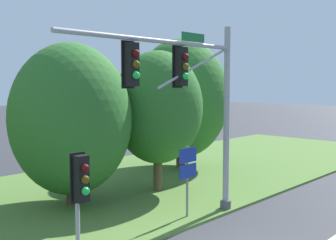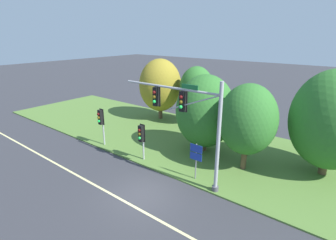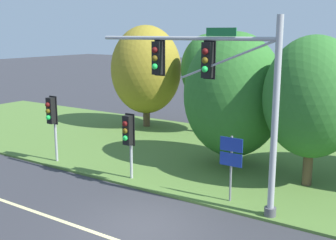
{
  "view_description": "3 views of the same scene",
  "coord_description": "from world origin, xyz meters",
  "px_view_note": "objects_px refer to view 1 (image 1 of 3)",
  "views": [
    {
      "loc": [
        -9.24,
        -6.0,
        4.69
      ],
      "look_at": [
        1.14,
        3.71,
        3.45
      ],
      "focal_mm": 45.0,
      "sensor_mm": 36.0,
      "label": 1
    },
    {
      "loc": [
        9.52,
        -9.61,
        9.06
      ],
      "look_at": [
        -0.7,
        3.31,
        3.62
      ],
      "focal_mm": 28.0,
      "sensor_mm": 36.0,
      "label": 2
    },
    {
      "loc": [
        7.72,
        -10.09,
        6.16
      ],
      "look_at": [
        -1.61,
        4.01,
        2.63
      ],
      "focal_mm": 45.0,
      "sensor_mm": 36.0,
      "label": 3
    }
  ],
  "objects_px": {
    "pedestrian_signal_near_kerb": "(81,184)",
    "route_sign_post": "(188,170)",
    "traffic_signal_mast": "(191,92)",
    "tree_mid_verge": "(158,107)",
    "tree_behind_signpost": "(71,119)",
    "tree_tall_centre": "(181,99)"
  },
  "relations": [
    {
      "from": "traffic_signal_mast",
      "to": "tree_behind_signpost",
      "type": "height_order",
      "value": "traffic_signal_mast"
    },
    {
      "from": "pedestrian_signal_near_kerb",
      "to": "tree_behind_signpost",
      "type": "height_order",
      "value": "tree_behind_signpost"
    },
    {
      "from": "route_sign_post",
      "to": "tree_behind_signpost",
      "type": "height_order",
      "value": "tree_behind_signpost"
    },
    {
      "from": "tree_mid_verge",
      "to": "pedestrian_signal_near_kerb",
      "type": "bearing_deg",
      "value": -151.51
    },
    {
      "from": "traffic_signal_mast",
      "to": "tree_behind_signpost",
      "type": "xyz_separation_m",
      "value": [
        -1.55,
        4.57,
        -1.07
      ]
    },
    {
      "from": "tree_mid_verge",
      "to": "tree_tall_centre",
      "type": "xyz_separation_m",
      "value": [
        4.48,
        2.62,
        0.2
      ]
    },
    {
      "from": "tree_behind_signpost",
      "to": "tree_tall_centre",
      "type": "relative_size",
      "value": 0.87
    },
    {
      "from": "traffic_signal_mast",
      "to": "tree_mid_verge",
      "type": "relative_size",
      "value": 1.22
    },
    {
      "from": "pedestrian_signal_near_kerb",
      "to": "route_sign_post",
      "type": "bearing_deg",
      "value": 2.59
    },
    {
      "from": "traffic_signal_mast",
      "to": "pedestrian_signal_near_kerb",
      "type": "height_order",
      "value": "traffic_signal_mast"
    },
    {
      "from": "traffic_signal_mast",
      "to": "tree_behind_signpost",
      "type": "bearing_deg",
      "value": 108.72
    },
    {
      "from": "traffic_signal_mast",
      "to": "tree_mid_verge",
      "type": "bearing_deg",
      "value": 59.23
    },
    {
      "from": "pedestrian_signal_near_kerb",
      "to": "tree_behind_signpost",
      "type": "xyz_separation_m",
      "value": [
        2.66,
        4.36,
        1.28
      ]
    },
    {
      "from": "traffic_signal_mast",
      "to": "tree_mid_verge",
      "type": "height_order",
      "value": "traffic_signal_mast"
    },
    {
      "from": "traffic_signal_mast",
      "to": "tree_tall_centre",
      "type": "relative_size",
      "value": 1.04
    },
    {
      "from": "pedestrian_signal_near_kerb",
      "to": "tree_mid_verge",
      "type": "height_order",
      "value": "tree_mid_verge"
    },
    {
      "from": "tree_mid_verge",
      "to": "tree_tall_centre",
      "type": "height_order",
      "value": "tree_tall_centre"
    },
    {
      "from": "pedestrian_signal_near_kerb",
      "to": "tree_mid_verge",
      "type": "bearing_deg",
      "value": 28.49
    },
    {
      "from": "tree_behind_signpost",
      "to": "tree_tall_centre",
      "type": "distance_m",
      "value": 8.42
    },
    {
      "from": "pedestrian_signal_near_kerb",
      "to": "tree_behind_signpost",
      "type": "distance_m",
      "value": 5.27
    },
    {
      "from": "tree_behind_signpost",
      "to": "tree_tall_centre",
      "type": "xyz_separation_m",
      "value": [
        8.22,
        1.74,
        0.52
      ]
    },
    {
      "from": "traffic_signal_mast",
      "to": "tree_mid_verge",
      "type": "xyz_separation_m",
      "value": [
        2.19,
        3.69,
        -0.75
      ]
    }
  ]
}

